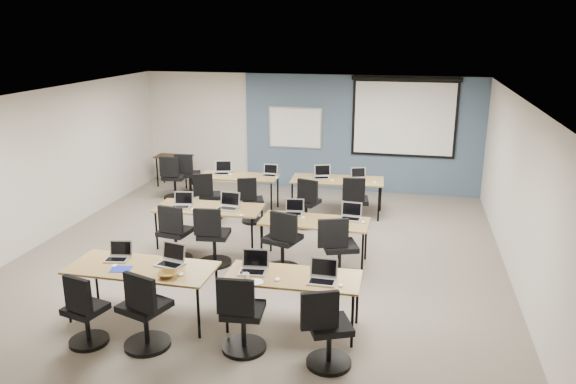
% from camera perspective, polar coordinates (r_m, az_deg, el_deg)
% --- Properties ---
extents(floor, '(8.00, 9.00, 0.02)m').
position_cam_1_polar(floor, '(9.50, -2.98, -6.80)').
color(floor, '#6B6354').
rests_on(floor, ground).
extents(ceiling, '(8.00, 9.00, 0.02)m').
position_cam_1_polar(ceiling, '(8.79, -3.25, 9.60)').
color(ceiling, white).
rests_on(ceiling, ground).
extents(wall_back, '(8.00, 0.04, 2.70)m').
position_cam_1_polar(wall_back, '(13.33, 2.07, 6.10)').
color(wall_back, beige).
rests_on(wall_back, ground).
extents(wall_front, '(8.00, 0.04, 2.70)m').
position_cam_1_polar(wall_front, '(5.15, -16.86, -12.05)').
color(wall_front, beige).
rests_on(wall_front, ground).
extents(wall_left, '(0.04, 9.00, 2.70)m').
position_cam_1_polar(wall_left, '(10.81, -24.03, 2.20)').
color(wall_left, beige).
rests_on(wall_left, ground).
extents(wall_right, '(0.04, 9.00, 2.70)m').
position_cam_1_polar(wall_right, '(8.89, 22.59, -0.48)').
color(wall_right, beige).
rests_on(wall_right, ground).
extents(blue_accent_panel, '(5.50, 0.04, 2.70)m').
position_cam_1_polar(blue_accent_panel, '(13.14, 7.45, 5.82)').
color(blue_accent_panel, '#3D5977').
rests_on(blue_accent_panel, wall_back).
extents(whiteboard, '(1.28, 0.03, 0.98)m').
position_cam_1_polar(whiteboard, '(13.30, 0.74, 6.52)').
color(whiteboard, '#B3B3B3').
rests_on(whiteboard, wall_back).
extents(projector_screen, '(2.40, 0.10, 1.82)m').
position_cam_1_polar(projector_screen, '(12.94, 11.74, 7.86)').
color(projector_screen, black).
rests_on(projector_screen, wall_back).
extents(training_table_front_left, '(1.93, 0.80, 0.73)m').
position_cam_1_polar(training_table_front_left, '(7.66, -14.63, -7.65)').
color(training_table_front_left, brown).
rests_on(training_table_front_left, floor).
extents(training_table_front_right, '(1.70, 0.71, 0.73)m').
position_cam_1_polar(training_table_front_right, '(7.16, 0.51, -8.88)').
color(training_table_front_right, '#9F7346').
rests_on(training_table_front_right, floor).
extents(training_table_mid_left, '(1.85, 0.77, 0.73)m').
position_cam_1_polar(training_table_mid_left, '(9.87, -8.01, -1.78)').
color(training_table_mid_left, '#A8762C').
rests_on(training_table_mid_left, floor).
extents(training_table_mid_right, '(1.75, 0.73, 0.73)m').
position_cam_1_polar(training_table_mid_right, '(9.12, 2.72, -3.19)').
color(training_table_mid_right, olive).
rests_on(training_table_mid_right, floor).
extents(training_table_back_left, '(1.66, 0.69, 0.73)m').
position_cam_1_polar(training_table_back_left, '(11.87, -5.00, 1.42)').
color(training_table_back_left, brown).
rests_on(training_table_back_left, floor).
extents(training_table_back_right, '(1.88, 0.78, 0.73)m').
position_cam_1_polar(training_table_back_right, '(11.59, 5.03, 1.09)').
color(training_table_back_right, olive).
rests_on(training_table_back_right, floor).
extents(laptop_0, '(0.31, 0.26, 0.23)m').
position_cam_1_polar(laptop_0, '(7.95, -16.86, -6.14)').
color(laptop_0, '#AEAEAE').
rests_on(laptop_0, training_table_front_left).
extents(mouse_0, '(0.07, 0.10, 0.04)m').
position_cam_1_polar(mouse_0, '(7.74, -17.23, -7.17)').
color(mouse_0, white).
rests_on(mouse_0, training_table_front_left).
extents(task_chair_0, '(0.48, 0.48, 0.97)m').
position_cam_1_polar(task_chair_0, '(7.34, -19.95, -11.76)').
color(task_chair_0, black).
rests_on(task_chair_0, floor).
extents(laptop_1, '(0.35, 0.30, 0.26)m').
position_cam_1_polar(laptop_1, '(7.62, -11.77, -6.70)').
color(laptop_1, '#ABABB0').
rests_on(laptop_1, training_table_front_left).
extents(mouse_1, '(0.08, 0.10, 0.03)m').
position_cam_1_polar(mouse_1, '(7.29, -10.80, -8.22)').
color(mouse_1, white).
rests_on(mouse_1, training_table_front_left).
extents(task_chair_1, '(0.59, 0.57, 1.04)m').
position_cam_1_polar(task_chair_1, '(7.05, -14.36, -12.13)').
color(task_chair_1, black).
rests_on(task_chair_1, floor).
extents(laptop_2, '(0.35, 0.30, 0.27)m').
position_cam_1_polar(laptop_2, '(7.26, -3.51, -7.55)').
color(laptop_2, '#B0B1B8').
rests_on(laptop_2, training_table_front_right).
extents(mouse_2, '(0.07, 0.11, 0.03)m').
position_cam_1_polar(mouse_2, '(7.03, -1.10, -8.87)').
color(mouse_2, white).
rests_on(mouse_2, training_table_front_right).
extents(task_chair_2, '(0.54, 0.54, 1.02)m').
position_cam_1_polar(task_chair_2, '(6.81, -4.73, -12.81)').
color(task_chair_2, black).
rests_on(task_chair_2, floor).
extents(laptop_3, '(0.35, 0.29, 0.26)m').
position_cam_1_polar(laptop_3, '(7.00, 3.54, -8.51)').
color(laptop_3, '#BDBDBF').
rests_on(laptop_3, training_table_front_right).
extents(mouse_3, '(0.07, 0.09, 0.03)m').
position_cam_1_polar(mouse_3, '(6.91, 5.39, -9.41)').
color(mouse_3, white).
rests_on(mouse_3, training_table_front_right).
extents(task_chair_3, '(0.56, 0.53, 1.01)m').
position_cam_1_polar(task_chair_3, '(6.54, 3.96, -14.23)').
color(task_chair_3, black).
rests_on(task_chair_3, floor).
extents(laptop_4, '(0.33, 0.28, 0.25)m').
position_cam_1_polar(laptop_4, '(9.94, -10.72, -1.13)').
color(laptop_4, silver).
rests_on(laptop_4, training_table_mid_left).
extents(mouse_4, '(0.07, 0.11, 0.04)m').
position_cam_1_polar(mouse_4, '(9.74, -9.65, -1.74)').
color(mouse_4, white).
rests_on(mouse_4, training_table_mid_left).
extents(task_chair_4, '(0.53, 0.53, 1.01)m').
position_cam_1_polar(task_chair_4, '(9.41, -11.44, -4.60)').
color(task_chair_4, black).
rests_on(task_chair_4, floor).
extents(laptop_5, '(0.35, 0.30, 0.27)m').
position_cam_1_polar(laptop_5, '(9.74, -6.06, -1.27)').
color(laptop_5, '#B9B9BC').
rests_on(laptop_5, training_table_mid_left).
extents(mouse_5, '(0.08, 0.10, 0.03)m').
position_cam_1_polar(mouse_5, '(9.34, -4.76, -2.38)').
color(mouse_5, white).
rests_on(mouse_5, training_table_mid_left).
extents(task_chair_5, '(0.54, 0.54, 1.02)m').
position_cam_1_polar(task_chair_5, '(9.17, -7.65, -4.95)').
color(task_chair_5, black).
rests_on(task_chair_5, floor).
extents(laptop_6, '(0.31, 0.26, 0.24)m').
position_cam_1_polar(laptop_6, '(9.41, 0.60, -1.86)').
color(laptop_6, '#ADADB6').
rests_on(laptop_6, training_table_mid_right).
extents(mouse_6, '(0.08, 0.10, 0.03)m').
position_cam_1_polar(mouse_6, '(9.19, 1.54, -2.62)').
color(mouse_6, white).
rests_on(mouse_6, training_table_mid_right).
extents(task_chair_6, '(0.58, 0.57, 1.04)m').
position_cam_1_polar(task_chair_6, '(8.85, -0.53, -5.53)').
color(task_chair_6, black).
rests_on(task_chair_6, floor).
extents(laptop_7, '(0.34, 0.29, 0.25)m').
position_cam_1_polar(laptop_7, '(9.22, 6.41, -2.32)').
color(laptop_7, '#ABABAC').
rests_on(laptop_7, training_table_mid_right).
extents(mouse_7, '(0.08, 0.11, 0.04)m').
position_cam_1_polar(mouse_7, '(9.07, 7.66, -3.03)').
color(mouse_7, white).
rests_on(mouse_7, training_table_mid_right).
extents(task_chair_7, '(0.59, 0.57, 1.04)m').
position_cam_1_polar(task_chair_7, '(8.61, 5.09, -6.26)').
color(task_chair_7, black).
rests_on(task_chair_7, floor).
extents(laptop_8, '(0.35, 0.30, 0.27)m').
position_cam_1_polar(laptop_8, '(12.06, -6.70, 2.18)').
color(laptop_8, '#AFAFBA').
rests_on(laptop_8, training_table_back_left).
extents(mouse_8, '(0.08, 0.11, 0.03)m').
position_cam_1_polar(mouse_8, '(11.92, -5.88, 1.78)').
color(mouse_8, white).
rests_on(mouse_8, training_table_back_left).
extents(task_chair_8, '(0.50, 0.48, 0.97)m').
position_cam_1_polar(task_chair_8, '(11.40, -8.10, -0.78)').
color(task_chair_8, black).
rests_on(task_chair_8, floor).
extents(laptop_9, '(0.30, 0.26, 0.23)m').
position_cam_1_polar(laptop_9, '(11.82, -1.86, 1.96)').
color(laptop_9, '#A5A5A8').
rests_on(laptop_9, training_table_back_left).
extents(mouse_9, '(0.08, 0.11, 0.03)m').
position_cam_1_polar(mouse_9, '(11.63, -1.16, 1.48)').
color(mouse_9, white).
rests_on(mouse_9, training_table_back_left).
extents(task_chair_9, '(0.48, 0.46, 0.95)m').
position_cam_1_polar(task_chair_9, '(11.07, -3.74, -1.23)').
color(task_chair_9, black).
rests_on(task_chair_9, floor).
extents(laptop_10, '(0.34, 0.29, 0.26)m').
position_cam_1_polar(laptop_10, '(11.66, 3.45, 1.77)').
color(laptop_10, '#B3B3BF').
rests_on(laptop_10, training_table_back_right).
extents(mouse_10, '(0.07, 0.10, 0.03)m').
position_cam_1_polar(mouse_10, '(11.45, 4.53, 1.19)').
color(mouse_10, white).
rests_on(mouse_10, training_table_back_right).
extents(task_chair_10, '(0.53, 0.51, 0.99)m').
position_cam_1_polar(task_chair_10, '(10.82, 1.88, -1.51)').
color(task_chair_10, black).
rests_on(task_chair_10, floor).
extents(laptop_11, '(0.31, 0.26, 0.24)m').
position_cam_1_polar(laptop_11, '(11.59, 7.11, 1.56)').
color(laptop_11, '#B0AFBA').
rests_on(laptop_11, training_table_back_right).
extents(mouse_11, '(0.08, 0.10, 0.03)m').
position_cam_1_polar(mouse_11, '(11.38, 8.83, 0.95)').
color(mouse_11, white).
rests_on(mouse_11, training_table_back_right).
extents(task_chair_11, '(0.53, 0.53, 1.01)m').
position_cam_1_polar(task_chair_11, '(10.95, 6.84, -1.37)').
color(task_chair_11, black).
rests_on(task_chair_11, floor).
extents(blue_mousepad, '(0.29, 0.26, 0.01)m').
position_cam_1_polar(blue_mousepad, '(7.64, -16.62, -7.51)').
color(blue_mousepad, '#1625A3').
rests_on(blue_mousepad, training_table_front_left).
extents(snack_bowl, '(0.31, 0.31, 0.06)m').
position_cam_1_polar(snack_bowl, '(7.27, -12.16, -8.18)').
color(snack_bowl, olive).
rests_on(snack_bowl, training_table_front_left).
extents(snack_plate, '(0.22, 0.22, 0.01)m').
position_cam_1_polar(snack_plate, '(6.98, -3.31, -9.12)').
color(snack_plate, white).
rests_on(snack_plate, training_table_front_right).
extents(coffee_cup, '(0.10, 0.10, 0.07)m').
position_cam_1_polar(coffee_cup, '(7.03, -4.31, -8.57)').
color(coffee_cup, white).
rests_on(coffee_cup, snack_plate).
extents(utility_table, '(0.86, 0.48, 0.75)m').
position_cam_1_polar(utility_table, '(13.87, -11.53, 3.22)').
color(utility_table, '#33261A').
rests_on(utility_table, floor).
extents(spare_chair_a, '(0.51, 0.50, 0.99)m').
position_cam_1_polar(spare_chair_a, '(13.08, -10.07, 1.41)').
color(spare_chair_a, black).
rests_on(spare_chair_a, floor).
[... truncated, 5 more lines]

